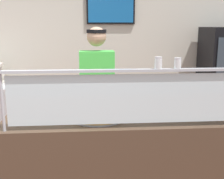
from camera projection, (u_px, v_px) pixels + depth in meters
name	position (u px, v px, depth m)	size (l,w,h in m)	color
ground_plane	(119.00, 176.00, 3.56)	(12.00, 12.00, 0.00)	brown
shop_rear_unit	(109.00, 51.00, 4.83)	(6.64, 0.13, 2.70)	silver
serving_counter	(126.00, 165.00, 2.80)	(2.24, 0.66, 0.95)	#4C3828
sneeze_guard	(132.00, 92.00, 2.37)	(2.06, 0.06, 0.49)	#B2B5BC
pizza_tray	(98.00, 116.00, 2.68)	(0.50, 0.50, 0.04)	#9EA0A8
pizza_server	(101.00, 115.00, 2.66)	(0.07, 0.28, 0.01)	#ADAFB7
parmesan_shaker	(158.00, 64.00, 2.34)	(0.06, 0.06, 0.10)	white
pepper_flake_shaker	(178.00, 64.00, 2.35)	(0.06, 0.06, 0.09)	white
worker_figure	(98.00, 95.00, 3.32)	(0.41, 0.50, 1.76)	#23232D
drink_fridge	(224.00, 84.00, 4.64)	(0.68, 0.67, 1.74)	black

